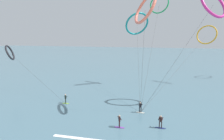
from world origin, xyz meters
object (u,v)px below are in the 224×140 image
at_px(surfer_navy, 161,123).
at_px(surfer_violet, 119,122).
at_px(kite_magenta, 213,4).
at_px(kite_teal, 137,24).
at_px(surfer_ivory, 140,108).
at_px(kite_amber, 207,35).
at_px(kite_coral, 145,9).
at_px(kite_emerald, 159,4).
at_px(kite_charcoal, 10,53).
at_px(surfer_lime, 66,99).

height_order(surfer_navy, surfer_violet, same).
distance_m(surfer_violet, kite_magenta, 22.88).
bearing_deg(surfer_navy, kite_teal, -60.28).
xyz_separation_m(surfer_ivory, kite_amber, (12.40, 22.96, 11.26)).
distance_m(surfer_ivory, kite_coral, 14.61).
bearing_deg(kite_emerald, kite_teal, -132.37).
bearing_deg(surfer_navy, kite_charcoal, -6.38).
bearing_deg(kite_teal, surfer_ivory, 65.06).
relative_size(surfer_lime, kite_teal, 0.09).
height_order(surfer_lime, surfer_violet, same).
distance_m(surfer_navy, surfer_violet, 5.23).
distance_m(surfer_lime, kite_coral, 19.84).
bearing_deg(surfer_lime, kite_amber, 115.72).
relative_size(surfer_lime, kite_emerald, 0.08).
height_order(surfer_navy, kite_teal, kite_teal).
bearing_deg(surfer_violet, surfer_navy, 81.56).
bearing_deg(kite_coral, surfer_violet, -56.20).
xyz_separation_m(surfer_ivory, kite_emerald, (1.26, 18.52, 18.16)).
height_order(kite_magenta, kite_charcoal, kite_magenta).
relative_size(kite_magenta, kite_amber, 0.76).
height_order(surfer_ivory, kite_emerald, kite_emerald).
height_order(kite_teal, kite_emerald, kite_emerald).
distance_m(kite_magenta, kite_amber, 17.78).
xyz_separation_m(kite_teal, kite_emerald, (4.61, 2.34, 4.49)).
distance_m(kite_magenta, kite_teal, 16.97).
bearing_deg(kite_amber, kite_teal, -128.88).
height_order(kite_coral, kite_charcoal, kite_coral).
height_order(surfer_navy, kite_amber, kite_amber).
height_order(surfer_ivory, kite_teal, kite_teal).
height_order(surfer_lime, kite_teal, kite_teal).
xyz_separation_m(surfer_lime, kite_charcoal, (-17.53, 6.54, 7.24)).
bearing_deg(surfer_lime, kite_magenta, 87.64).
bearing_deg(surfer_navy, kite_coral, -43.52).
bearing_deg(kite_emerald, kite_charcoal, -139.39).
bearing_deg(kite_teal, surfer_navy, 71.03).
distance_m(surfer_lime, kite_emerald, 29.38).
height_order(kite_magenta, kite_emerald, kite_emerald).
bearing_deg(surfer_violet, surfer_lime, -141.34).
bearing_deg(kite_amber, surfer_lime, -110.72).
bearing_deg(kite_magenta, surfer_lime, 150.28).
height_order(surfer_ivory, kite_magenta, kite_magenta).
height_order(surfer_navy, kite_magenta, kite_magenta).
xyz_separation_m(surfer_lime, kite_emerald, (14.37, 18.09, 18.16)).
height_order(surfer_lime, kite_emerald, kite_emerald).
bearing_deg(surfer_navy, kite_magenta, -111.71).
bearing_deg(surfer_lime, kite_coral, 71.84).
distance_m(surfer_navy, kite_teal, 25.47).
bearing_deg(kite_charcoal, kite_emerald, -97.49).
relative_size(surfer_lime, surfer_navy, 1.00).
distance_m(surfer_ivory, kite_charcoal, 32.24).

